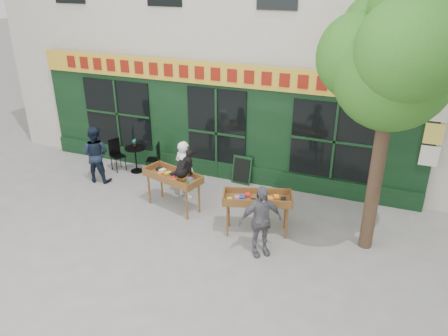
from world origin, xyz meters
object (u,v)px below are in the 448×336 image
Objects in this scene: bistro_table at (135,155)px; woman at (184,169)px; book_cart_center at (173,178)px; man_left at (96,154)px; man_right at (260,221)px; dog at (184,164)px; book_cart_right at (257,201)px.

woman is at bearing -23.20° from bistro_table.
man_left is (-2.72, 0.62, -0.01)m from book_cart_center.
bistro_table is (-4.59, 2.59, -0.25)m from man_right.
dog reaches higher than book_cart_right.
man_left is at bearing 152.31° from book_cart_right.
book_cart_right reaches higher than bistro_table.
book_cart_right is (2.27, -0.32, 0.00)m from book_cart_center.
book_cart_right is 1.02× the size of man_right.
man_right is at bearing -7.92° from dog.
book_cart_center reaches higher than bistro_table.
man_left is (-4.99, 0.94, -0.01)m from book_cart_right.
man_right is (2.57, -1.07, -0.03)m from book_cart_center.
woman is (-0.35, 0.70, -0.51)m from dog.
man_right is at bearing -29.44° from bistro_table.
bistro_table is at bearing 159.95° from book_cart_center.
woman reaches higher than book_cart_center.
book_cart_right is 4.67m from bistro_table.
book_cart_center is 1.02× the size of man_right.
man_right is (0.30, -0.75, -0.03)m from book_cart_right.
dog is at bearing 118.20° from man_right.
dog is 0.38× the size of man_right.
book_cart_right is (2.27, -0.97, 0.04)m from woman.
woman reaches higher than book_cart_right.
book_cart_center is at bearing 120.29° from man_right.
book_cart_right is 5.08m from man_left.
man_left is at bearing -175.91° from book_cart_center.
woman is 3.09m from man_right.
man_left reaches higher than man_right.
man_right is at bearing -85.22° from book_cart_right.
man_right is 5.55m from man_left.
book_cart_center is at bearing -36.89° from bistro_table.
dog reaches higher than man_right.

